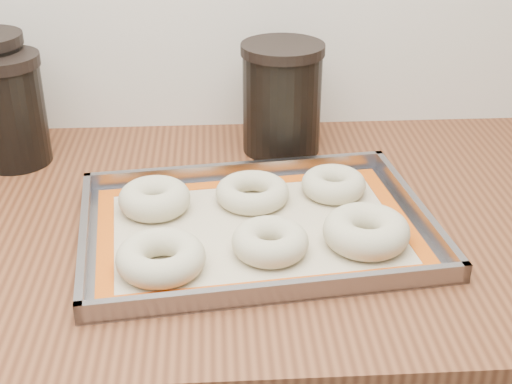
{
  "coord_description": "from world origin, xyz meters",
  "views": [
    {
      "loc": [
        0.11,
        0.8,
        1.39
      ],
      "look_at": [
        0.16,
        1.62,
        0.96
      ],
      "focal_mm": 50.0,
      "sensor_mm": 36.0,
      "label": 1
    }
  ],
  "objects": [
    {
      "name": "baking_tray",
      "position": [
        0.16,
        1.62,
        0.91
      ],
      "size": [
        0.49,
        0.38,
        0.03
      ],
      "rotation": [
        0.0,
        0.0,
        0.11
      ],
      "color": "gray",
      "rests_on": "countertop"
    },
    {
      "name": "bagel_back_left",
      "position": [
        0.02,
        1.68,
        0.92
      ],
      "size": [
        0.11,
        0.11,
        0.04
      ],
      "primitive_type": "torus",
      "rotation": [
        0.0,
        0.0,
        -0.1
      ],
      "color": "beige",
      "rests_on": "baking_mat"
    },
    {
      "name": "canister_mid",
      "position": [
        -0.21,
        1.86,
        0.99
      ],
      "size": [
        0.11,
        0.11,
        0.18
      ],
      "color": "black",
      "rests_on": "countertop"
    },
    {
      "name": "canister_right",
      "position": [
        0.22,
        1.89,
        0.99
      ],
      "size": [
        0.13,
        0.13,
        0.18
      ],
      "color": "black",
      "rests_on": "countertop"
    },
    {
      "name": "bagel_back_mid",
      "position": [
        0.16,
        1.7,
        0.92
      ],
      "size": [
        0.11,
        0.11,
        0.03
      ],
      "primitive_type": "torus",
      "rotation": [
        0.0,
        0.0,
        -0.09
      ],
      "color": "beige",
      "rests_on": "baking_mat"
    },
    {
      "name": "bagel_back_right",
      "position": [
        0.28,
        1.71,
        0.92
      ],
      "size": [
        0.12,
        0.12,
        0.03
      ],
      "primitive_type": "torus",
      "rotation": [
        0.0,
        0.0,
        0.34
      ],
      "color": "beige",
      "rests_on": "baking_mat"
    },
    {
      "name": "countertop",
      "position": [
        0.0,
        1.68,
        0.88
      ],
      "size": [
        3.06,
        0.68,
        0.04
      ],
      "primitive_type": "cube",
      "color": "brown",
      "rests_on": "cabinet"
    },
    {
      "name": "bagel_front_right",
      "position": [
        0.3,
        1.57,
        0.92
      ],
      "size": [
        0.14,
        0.14,
        0.04
      ],
      "primitive_type": "torus",
      "rotation": [
        0.0,
        0.0,
        0.35
      ],
      "color": "beige",
      "rests_on": "baking_mat"
    },
    {
      "name": "bagel_front_mid",
      "position": [
        0.17,
        1.56,
        0.92
      ],
      "size": [
        0.11,
        0.11,
        0.04
      ],
      "primitive_type": "torus",
      "rotation": [
        0.0,
        0.0,
        -0.16
      ],
      "color": "beige",
      "rests_on": "baking_mat"
    },
    {
      "name": "bagel_front_left",
      "position": [
        0.04,
        1.53,
        0.92
      ],
      "size": [
        0.11,
        0.11,
        0.04
      ],
      "primitive_type": "torus",
      "rotation": [
        0.0,
        0.0,
        0.01
      ],
      "color": "beige",
      "rests_on": "baking_mat"
    },
    {
      "name": "baking_mat",
      "position": [
        0.16,
        1.62,
        0.9
      ],
      "size": [
        0.45,
        0.34,
        0.0
      ],
      "rotation": [
        0.0,
        0.0,
        0.11
      ],
      "color": "#C6B793",
      "rests_on": "baking_tray"
    }
  ]
}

